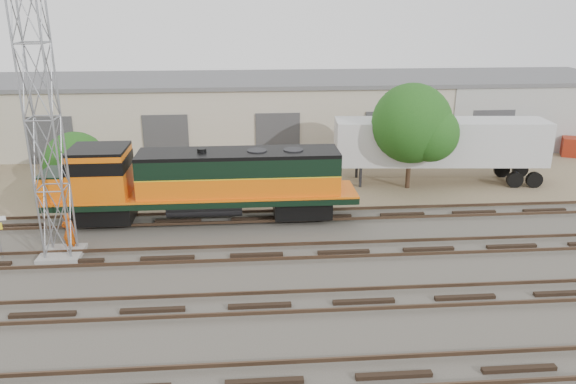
{
  "coord_description": "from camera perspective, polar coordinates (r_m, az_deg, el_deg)",
  "views": [
    {
      "loc": [
        -0.41,
        -21.74,
        11.03
      ],
      "look_at": [
        1.63,
        4.0,
        2.2
      ],
      "focal_mm": 35.0,
      "sensor_mm": 36.0,
      "label": 1
    }
  ],
  "objects": [
    {
      "name": "ground",
      "position": [
        24.38,
        -3.11,
        -8.05
      ],
      "size": [
        140.0,
        140.0,
        0.0
      ],
      "primitive_type": "plane",
      "color": "#47423A",
      "rests_on": "ground"
    },
    {
      "name": "dirt_strip",
      "position": [
        38.36,
        -3.74,
        2.14
      ],
      "size": [
        80.0,
        16.0,
        0.02
      ],
      "primitive_type": "cube",
      "color": "#726047",
      "rests_on": "ground"
    },
    {
      "name": "tracks",
      "position": [
        21.71,
        -2.89,
        -11.44
      ],
      "size": [
        80.0,
        20.4,
        0.28
      ],
      "color": "black",
      "rests_on": "ground"
    },
    {
      "name": "warehouse",
      "position": [
        45.49,
        -3.93,
        8.22
      ],
      "size": [
        58.4,
        10.4,
        5.3
      ],
      "color": "#BAAF9B",
      "rests_on": "ground"
    },
    {
      "name": "locomotive",
      "position": [
        29.21,
        -9.15,
        1.07
      ],
      "size": [
        15.91,
        2.79,
        3.82
      ],
      "color": "black",
      "rests_on": "tracks"
    },
    {
      "name": "signal_tower",
      "position": [
        25.91,
        -23.58,
        6.33
      ],
      "size": [
        1.84,
        1.84,
        12.5
      ],
      "rotation": [
        0.0,
        0.0,
        0.01
      ],
      "color": "gray",
      "rests_on": "ground"
    },
    {
      "name": "worker",
      "position": [
        27.85,
        -21.35,
        -3.78
      ],
      "size": [
        0.75,
        0.58,
        1.84
      ],
      "primitive_type": "imported",
      "rotation": [
        0.0,
        0.0,
        2.91
      ],
      "color": "#D44F0B",
      "rests_on": "ground"
    },
    {
      "name": "semi_trailer",
      "position": [
        36.6,
        15.66,
        4.75
      ],
      "size": [
        13.26,
        3.62,
        4.03
      ],
      "rotation": [
        0.0,
        0.0,
        -0.08
      ],
      "color": "silver",
      "rests_on": "ground"
    },
    {
      "name": "dumpster_blue",
      "position": [
        44.73,
        23.18,
        4.05
      ],
      "size": [
        1.89,
        1.82,
        1.5
      ],
      "primitive_type": "cube",
      "rotation": [
        0.0,
        0.0,
        -0.22
      ],
      "color": "navy",
      "rests_on": "ground"
    },
    {
      "name": "dumpster_red",
      "position": [
        46.97,
        26.94,
        4.11
      ],
      "size": [
        1.93,
        1.88,
        1.4
      ],
      "primitive_type": "cube",
      "rotation": [
        0.0,
        0.0,
        -0.41
      ],
      "color": "maroon",
      "rests_on": "ground"
    },
    {
      "name": "tree_mid",
      "position": [
        36.15,
        -20.49,
        2.53
      ],
      "size": [
        4.03,
        3.84,
        3.84
      ],
      "color": "#382619",
      "rests_on": "ground"
    },
    {
      "name": "tree_east",
      "position": [
        34.49,
        12.92,
        6.56
      ],
      "size": [
        5.04,
        4.8,
        6.47
      ],
      "color": "#382619",
      "rests_on": "ground"
    }
  ]
}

